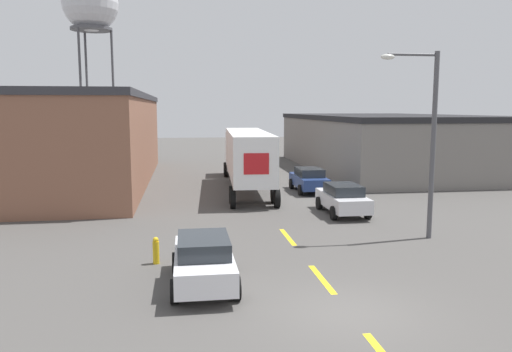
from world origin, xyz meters
The scene contains 11 objects.
ground_plane centered at (0.00, 0.00, 0.00)m, with size 160.00×160.00×0.00m, color #4C4947.
road_centerline centered at (0.00, 2.63, 0.00)m, with size 0.20×13.08×0.01m.
warehouse_left centered at (-12.55, 25.02, 3.16)m, with size 11.84×25.36×6.32m.
warehouse_right centered at (13.16, 29.90, 2.38)m, with size 13.04×24.49×4.75m.
semi_truck centered at (-0.10, 21.02, 2.34)m, with size 3.45×15.77×3.85m.
parked_car_right_mid centered at (3.68, 11.91, 0.80)m, with size 1.93×4.18×1.53m.
parked_car_right_far centered at (3.68, 18.79, 0.80)m, with size 1.93×4.18×1.53m.
parked_car_left_near centered at (-3.68, 2.58, 0.80)m, with size 1.93×4.18×1.53m.
water_tower centered at (-14.53, 49.51, 17.08)m, with size 6.33×6.33×20.45m.
street_lamp centered at (5.44, 6.85, 4.39)m, with size 2.43×0.32×7.53m.
fire_hydrant centered at (-5.22, 4.97, 0.47)m, with size 0.22×0.22×0.94m.
Camera 1 is at (-4.20, -11.95, 5.30)m, focal length 35.00 mm.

